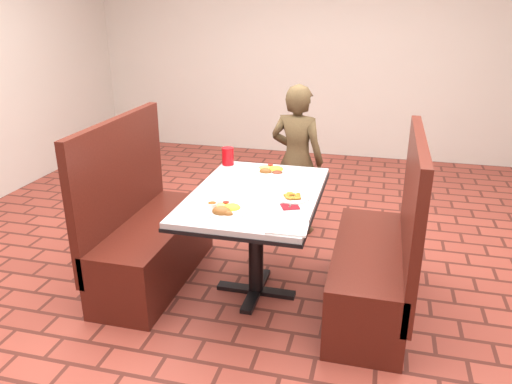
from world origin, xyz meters
TOP-DOWN VIEW (x-y plane):
  - dining_table at (0.00, 0.00)m, footprint 0.81×1.21m
  - booth_bench_left at (-0.80, 0.00)m, footprint 0.47×1.20m
  - booth_bench_right at (0.80, 0.00)m, footprint 0.47×1.20m
  - diner_person at (0.08, 1.09)m, footprint 0.52×0.40m
  - near_dinner_plate at (-0.10, -0.36)m, footprint 0.25×0.25m
  - far_dinner_plate at (0.01, 0.41)m, footprint 0.26×0.26m
  - plantain_plate at (0.25, -0.06)m, footprint 0.20×0.20m
  - maroon_napkin at (0.26, -0.19)m, footprint 0.14×0.14m
  - spoon_utensil at (0.26, -0.15)m, footprint 0.01×0.12m
  - red_tumbler at (-0.35, 0.51)m, footprint 0.09×0.09m
  - paper_napkin at (0.30, -0.51)m, footprint 0.23×0.17m
  - knife_utensil at (-0.10, -0.35)m, footprint 0.05×0.15m
  - fork_utensil at (-0.13, -0.34)m, footprint 0.02×0.16m
  - lettuce_shreds at (0.04, 0.06)m, footprint 0.28×0.32m

SIDE VIEW (x-z plane):
  - booth_bench_left at x=-0.80m, z-range -0.26..0.92m
  - booth_bench_right at x=0.80m, z-range -0.26..0.92m
  - diner_person at x=0.08m, z-range 0.00..1.28m
  - dining_table at x=0.00m, z-range 0.28..1.03m
  - lettuce_shreds at x=0.04m, z-range 0.75..0.75m
  - maroon_napkin at x=0.26m, z-range 0.75..0.75m
  - spoon_utensil at x=0.26m, z-range 0.75..0.76m
  - paper_napkin at x=0.30m, z-range 0.75..0.76m
  - knife_utensil at x=-0.10m, z-range 0.76..0.76m
  - fork_utensil at x=-0.13m, z-range 0.76..0.76m
  - plantain_plate at x=0.25m, z-range 0.75..0.78m
  - far_dinner_plate at x=0.01m, z-range 0.74..0.81m
  - near_dinner_plate at x=-0.10m, z-range 0.74..0.82m
  - red_tumbler at x=-0.35m, z-range 0.75..0.88m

